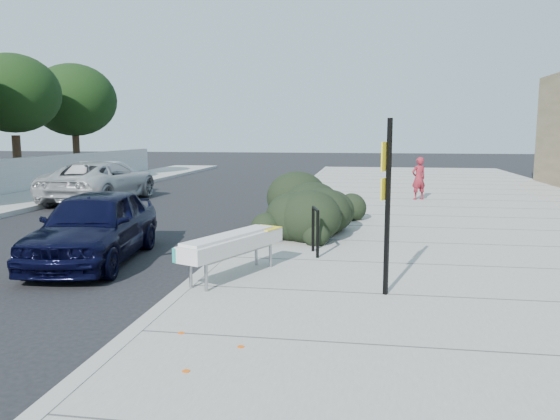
{
  "coord_description": "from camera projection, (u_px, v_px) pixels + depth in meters",
  "views": [
    {
      "loc": [
        2.75,
        -7.98,
        2.53
      ],
      "look_at": [
        1.06,
        2.6,
        1.0
      ],
      "focal_mm": 35.0,
      "sensor_mm": 36.0,
      "label": 1
    }
  ],
  "objects": [
    {
      "name": "tree_far_e",
      "position": [
        13.0,
        94.0,
        23.63
      ],
      "size": [
        4.0,
        4.0,
        5.9
      ],
      "color": "#332114",
      "rests_on": "ground"
    },
    {
      "name": "hedge",
      "position": [
        315.0,
        199.0,
        13.45
      ],
      "size": [
        3.17,
        4.46,
        1.51
      ],
      "primitive_type": "ellipsoid",
      "rotation": [
        0.0,
        0.0,
        0.32
      ],
      "color": "black",
      "rests_on": "sidewalk_near"
    },
    {
      "name": "curb_near",
      "position": [
        253.0,
        232.0,
        13.46
      ],
      "size": [
        0.22,
        50.0,
        0.17
      ],
      "primitive_type": "cube",
      "color": "#9E9E99",
      "rests_on": "ground"
    },
    {
      "name": "bench",
      "position": [
        233.0,
        244.0,
        8.98
      ],
      "size": [
        1.36,
        2.31,
        0.7
      ],
      "rotation": [
        0.0,
        0.0,
        -0.41
      ],
      "color": "gray",
      "rests_on": "sidewalk_near"
    },
    {
      "name": "sign_post",
      "position": [
        387.0,
        196.0,
        7.89
      ],
      "size": [
        0.16,
        0.28,
        2.58
      ],
      "rotation": [
        0.0,
        0.0,
        -0.43
      ],
      "color": "black",
      "rests_on": "sidewalk_near"
    },
    {
      "name": "pedestrian",
      "position": [
        419.0,
        178.0,
        19.36
      ],
      "size": [
        0.66,
        0.59,
        1.51
      ],
      "primitive_type": "imported",
      "rotation": [
        0.0,
        0.0,
        3.66
      ],
      "color": "maroon",
      "rests_on": "sidewalk_near"
    },
    {
      "name": "sidewalk_near",
      "position": [
        490.0,
        240.0,
        12.59
      ],
      "size": [
        11.2,
        50.0,
        0.15
      ],
      "primitive_type": "cube",
      "color": "gray",
      "rests_on": "ground"
    },
    {
      "name": "bike_rack",
      "position": [
        315.0,
        226.0,
        10.65
      ],
      "size": [
        0.2,
        0.62,
        0.93
      ],
      "rotation": [
        0.0,
        0.0,
        0.25
      ],
      "color": "black",
      "rests_on": "sidewalk_near"
    },
    {
      "name": "wagon_silver",
      "position": [
        106.0,
        179.0,
        21.64
      ],
      "size": [
        1.54,
        4.27,
        1.4
      ],
      "primitive_type": "imported",
      "rotation": [
        0.0,
        0.0,
        3.15
      ],
      "color": "#B2B3B8",
      "rests_on": "ground"
    },
    {
      "name": "ground",
      "position": [
        187.0,
        294.0,
        8.59
      ],
      "size": [
        120.0,
        120.0,
        0.0
      ],
      "primitive_type": "plane",
      "color": "black",
      "rests_on": "ground"
    },
    {
      "name": "sedan_navy",
      "position": [
        94.0,
        226.0,
        10.67
      ],
      "size": [
        2.22,
        4.36,
        1.42
      ],
      "primitive_type": "imported",
      "rotation": [
        0.0,
        0.0,
        0.13
      ],
      "color": "black",
      "rests_on": "ground"
    },
    {
      "name": "tree_far_f",
      "position": [
        74.0,
        100.0,
        28.52
      ],
      "size": [
        4.4,
        4.4,
        6.07
      ],
      "color": "#332114",
      "rests_on": "ground"
    },
    {
      "name": "suv_silver",
      "position": [
        101.0,
        181.0,
        19.98
      ],
      "size": [
        2.52,
        5.39,
        1.49
      ],
      "primitive_type": "imported",
      "rotation": [
        0.0,
        0.0,
        3.13
      ],
      "color": "#ABAEB0",
      "rests_on": "ground"
    }
  ]
}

